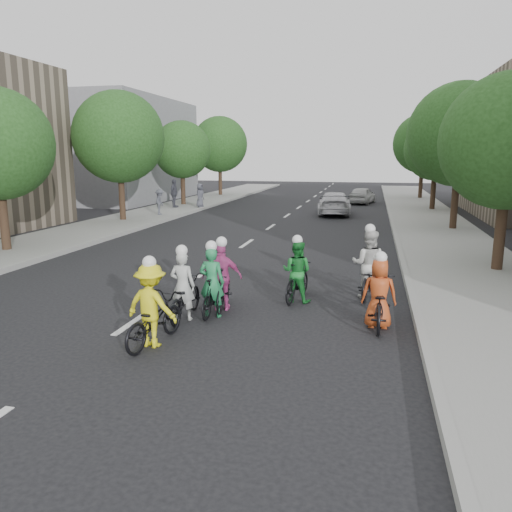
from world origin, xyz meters
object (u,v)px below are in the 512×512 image
(cyclist_1, at_px, (213,290))
(spectator_1, at_px, (174,193))
(cyclist_5, at_px, (184,294))
(cyclist_6, at_px, (368,271))
(spectator_0, at_px, (160,202))
(spectator_2, at_px, (200,195))
(follow_car_lead, at_px, (334,203))
(cyclist_3, at_px, (379,300))
(cyclist_4, at_px, (153,313))
(follow_car_trail, at_px, (362,195))
(cyclist_0, at_px, (297,276))
(cyclist_2, at_px, (223,283))

(cyclist_1, bearing_deg, spectator_1, -63.60)
(cyclist_5, relative_size, cyclist_6, 0.93)
(spectator_0, bearing_deg, spectator_2, -20.00)
(follow_car_lead, bearing_deg, cyclist_3, 92.87)
(cyclist_4, xyz_separation_m, cyclist_5, (0.00, 1.64, -0.09))
(cyclist_4, height_order, spectator_2, cyclist_4)
(cyclist_3, distance_m, follow_car_trail, 28.07)
(cyclist_0, xyz_separation_m, cyclist_3, (1.96, -1.49, -0.05))
(cyclist_4, height_order, spectator_0, cyclist_4)
(cyclist_0, distance_m, cyclist_1, 2.31)
(cyclist_6, height_order, follow_car_lead, cyclist_6)
(cyclist_3, bearing_deg, follow_car_lead, -82.84)
(cyclist_6, bearing_deg, cyclist_4, 54.87)
(follow_car_trail, distance_m, spectator_1, 14.13)
(cyclist_4, bearing_deg, cyclist_3, -143.83)
(spectator_0, height_order, spectator_1, spectator_1)
(spectator_0, height_order, spectator_2, spectator_2)
(follow_car_trail, relative_size, spectator_1, 1.96)
(cyclist_1, bearing_deg, cyclist_5, 33.13)
(cyclist_1, height_order, follow_car_lead, cyclist_1)
(cyclist_0, distance_m, spectator_1, 22.37)
(cyclist_0, relative_size, spectator_1, 0.91)
(cyclist_4, height_order, cyclist_6, cyclist_6)
(follow_car_lead, distance_m, spectator_0, 10.55)
(cyclist_0, relative_size, cyclist_5, 0.96)
(spectator_0, bearing_deg, follow_car_lead, -78.90)
(cyclist_0, bearing_deg, cyclist_4, 68.61)
(follow_car_trail, height_order, spectator_1, spectator_1)
(cyclist_2, height_order, cyclist_5, cyclist_2)
(spectator_1, bearing_deg, cyclist_2, -157.04)
(cyclist_1, xyz_separation_m, follow_car_lead, (1.16, 20.56, 0.09))
(cyclist_4, xyz_separation_m, follow_car_trail, (3.23, 30.13, -0.01))
(cyclist_3, height_order, spectator_1, spectator_1)
(cyclist_6, distance_m, spectator_1, 22.67)
(cyclist_1, height_order, spectator_2, spectator_2)
(cyclist_2, bearing_deg, cyclist_0, -153.73)
(cyclist_2, xyz_separation_m, spectator_1, (-9.57, 20.45, 0.45))
(cyclist_1, height_order, cyclist_3, cyclist_1)
(spectator_0, relative_size, spectator_1, 0.80)
(cyclist_2, relative_size, follow_car_lead, 0.37)
(cyclist_0, bearing_deg, follow_car_trail, -81.47)
(spectator_0, bearing_deg, spectator_1, 1.26)
(cyclist_2, bearing_deg, spectator_0, -69.50)
(cyclist_3, relative_size, cyclist_5, 1.08)
(spectator_1, bearing_deg, cyclist_0, -152.16)
(cyclist_5, distance_m, cyclist_6, 4.77)
(follow_car_trail, height_order, spectator_0, spectator_0)
(cyclist_5, bearing_deg, spectator_1, -68.02)
(cyclist_6, distance_m, spectator_0, 18.93)
(follow_car_lead, bearing_deg, spectator_0, 16.48)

